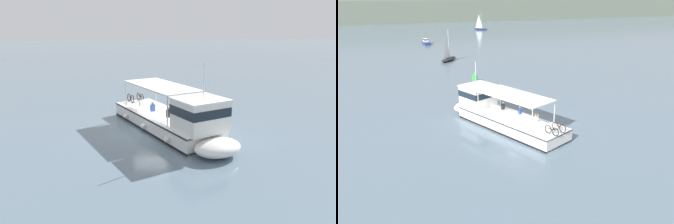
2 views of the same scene
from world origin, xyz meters
TOP-DOWN VIEW (x-y plane):
  - ground_plane at (0.00, 0.00)m, footprint 400.00×400.00m
  - ferry_main at (-1.69, 1.14)m, footprint 7.94×12.88m

SIDE VIEW (x-z plane):
  - ground_plane at x=0.00m, z-range 0.00..0.00m
  - ferry_main at x=-1.69m, z-range -1.64..3.68m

